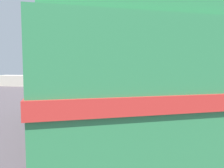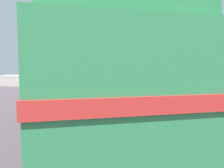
# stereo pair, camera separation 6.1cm
# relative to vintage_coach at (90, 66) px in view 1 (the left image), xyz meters

# --- Properties ---
(ground) EXTENTS (32.00, 26.00, 0.02)m
(ground) POSITION_rel_vintage_coach_xyz_m (1.64, 2.36, -2.04)
(ground) COLOR #4D454A
(breakwater) EXTENTS (31.36, 2.10, 2.46)m
(breakwater) POSITION_rel_vintage_coach_xyz_m (1.92, 14.18, -1.37)
(breakwater) COLOR #BAB4A2
(breakwater) RESTS_ON ground
(vintage_coach) EXTENTS (5.79, 8.79, 3.70)m
(vintage_coach) POSITION_rel_vintage_coach_xyz_m (0.00, 0.00, 0.00)
(vintage_coach) COLOR black
(vintage_coach) RESTS_ON ground
(lamp_post) EXTENTS (0.92, 0.24, 6.13)m
(lamp_post) POSITION_rel_vintage_coach_xyz_m (4.28, 9.62, 1.42)
(lamp_post) COLOR #5B5B60
(lamp_post) RESTS_ON ground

